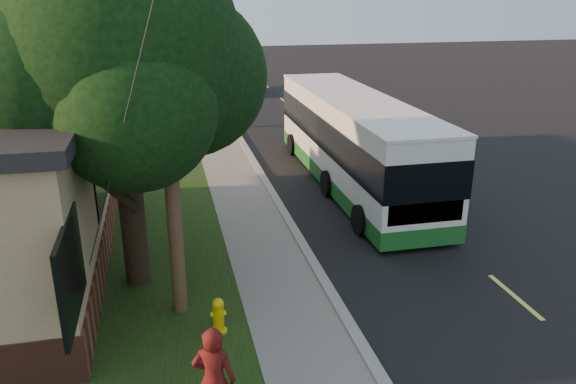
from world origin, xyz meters
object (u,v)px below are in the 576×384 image
object	(u,v)px
utility_pole	(165,95)
bare_tree_near	(158,86)
transit_bus	(354,139)
bare_tree_far	(164,60)
leafy_tree	(118,56)
fire_hydrant	(218,316)
distant_car	(238,81)
skateboarder	(214,381)
traffic_signal	(210,37)

from	to	relation	value
utility_pole	bare_tree_near	xyz separation A→B (m)	(-0.19, 17.01, -2.48)
transit_bus	bare_tree_near	bearing A→B (deg)	123.16
utility_pole	bare_tree_far	size ratio (longest dim) A/B	2.25
leafy_tree	transit_bus	bearing A→B (deg)	37.55
fire_hydrant	distant_car	xyz separation A→B (m)	(4.27, 27.46, 0.33)
transit_bus	skateboarder	bearing A→B (deg)	-118.64
leafy_tree	bare_tree_near	distance (m)	15.66
utility_pole	leafy_tree	world-z (taller)	utility_pole
bare_tree_far	skateboarder	bearing A→B (deg)	-89.86
utility_pole	bare_tree_near	size ratio (longest dim) A/B	2.11
fire_hydrant	traffic_signal	world-z (taller)	traffic_signal
traffic_signal	transit_bus	size ratio (longest dim) A/B	0.48
skateboarder	fire_hydrant	bearing A→B (deg)	-78.89
distant_car	bare_tree_near	bearing A→B (deg)	-114.10
transit_bus	skateboarder	distance (m)	12.27
utility_pole	transit_bus	world-z (taller)	utility_pole
utility_pole	bare_tree_far	bearing A→B (deg)	89.40
utility_pole	bare_tree_near	distance (m)	17.19
traffic_signal	transit_bus	bearing A→B (deg)	-84.58
traffic_signal	transit_bus	distance (m)	26.04
traffic_signal	skateboarder	size ratio (longest dim) A/B	3.03
bare_tree_far	traffic_signal	size ratio (longest dim) A/B	0.73
traffic_signal	bare_tree_far	bearing A→B (deg)	-131.19
skateboarder	distant_car	world-z (taller)	skateboarder
bare_tree_far	skateboarder	distance (m)	32.65
utility_pole	distant_car	world-z (taller)	utility_pole
utility_pole	traffic_signal	world-z (taller)	utility_pole
utility_pole	skateboarder	size ratio (longest dim) A/B	5.00
distant_car	traffic_signal	bearing A→B (deg)	104.63
bare_tree_near	skateboarder	bearing A→B (deg)	-88.39
traffic_signal	distant_car	distance (m)	7.06
utility_pole	traffic_signal	xyz separation A→B (m)	(3.81, 33.01, -1.47)
transit_bus	distant_car	size ratio (longest dim) A/B	2.53
skateboarder	leafy_tree	bearing A→B (deg)	-58.63
bare_tree_far	traffic_signal	distance (m)	5.44
transit_bus	distant_car	bearing A→B (deg)	93.81
fire_hydrant	skateboarder	distance (m)	2.71
bare_tree_near	utility_pole	bearing A→B (deg)	-89.34
bare_tree_far	distant_car	size ratio (longest dim) A/B	0.90
traffic_signal	distant_car	xyz separation A→B (m)	(1.17, -6.54, -2.40)
leafy_tree	skateboarder	size ratio (longest dim) A/B	4.30
bare_tree_near	skateboarder	distance (m)	20.67
leafy_tree	traffic_signal	xyz separation A→B (m)	(4.67, 31.35, -2.00)
transit_bus	fire_hydrant	bearing A→B (deg)	-124.35
bare_tree_near	transit_bus	size ratio (longest dim) A/B	0.38
leafy_tree	transit_bus	size ratio (longest dim) A/B	0.69
utility_pole	skateboarder	distance (m)	5.16
bare_tree_far	distant_car	xyz separation A→B (m)	(4.67, -2.54, -1.24)
skateboarder	distant_car	size ratio (longest dim) A/B	0.40
fire_hydrant	leafy_tree	bearing A→B (deg)	120.67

